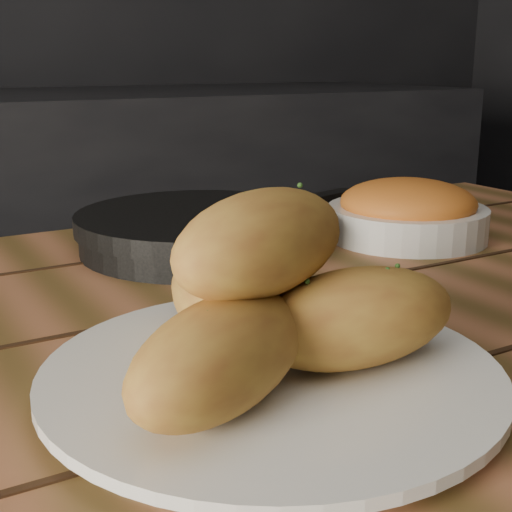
{
  "coord_description": "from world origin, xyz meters",
  "views": [
    {
      "loc": [
        0.1,
        0.22,
        0.97
      ],
      "look_at": [
        0.33,
        0.61,
        0.84
      ],
      "focal_mm": 50.0,
      "sensor_mm": 36.0,
      "label": 1
    }
  ],
  "objects_px": {
    "skillet": "(201,230)",
    "bread_rolls": "(267,303)",
    "bowl": "(407,212)",
    "table": "(197,473)",
    "plate": "(271,378)"
  },
  "relations": [
    {
      "from": "skillet",
      "to": "bread_rolls",
      "type": "bearing_deg",
      "value": -109.7
    },
    {
      "from": "bread_rolls",
      "to": "bowl",
      "type": "bearing_deg",
      "value": 36.89
    },
    {
      "from": "table",
      "to": "bread_rolls",
      "type": "distance_m",
      "value": 0.17
    },
    {
      "from": "plate",
      "to": "bread_rolls",
      "type": "relative_size",
      "value": 1.15
    },
    {
      "from": "table",
      "to": "bread_rolls",
      "type": "bearing_deg",
      "value": -74.78
    },
    {
      "from": "skillet",
      "to": "bowl",
      "type": "xyz_separation_m",
      "value": [
        0.24,
        -0.08,
        0.01
      ]
    },
    {
      "from": "table",
      "to": "plate",
      "type": "distance_m",
      "value": 0.13
    },
    {
      "from": "table",
      "to": "skillet",
      "type": "xyz_separation_m",
      "value": [
        0.15,
        0.29,
        0.12
      ]
    },
    {
      "from": "plate",
      "to": "table",
      "type": "bearing_deg",
      "value": 110.04
    },
    {
      "from": "plate",
      "to": "skillet",
      "type": "xyz_separation_m",
      "value": [
        0.12,
        0.36,
        0.01
      ]
    },
    {
      "from": "bread_rolls",
      "to": "skillet",
      "type": "xyz_separation_m",
      "value": [
        0.13,
        0.36,
        -0.04
      ]
    },
    {
      "from": "skillet",
      "to": "bowl",
      "type": "distance_m",
      "value": 0.26
    },
    {
      "from": "plate",
      "to": "bread_rolls",
      "type": "height_order",
      "value": "bread_rolls"
    },
    {
      "from": "plate",
      "to": "bread_rolls",
      "type": "xyz_separation_m",
      "value": [
        -0.01,
        -0.0,
        0.06
      ]
    },
    {
      "from": "bread_rolls",
      "to": "bowl",
      "type": "relative_size",
      "value": 1.36
    }
  ]
}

